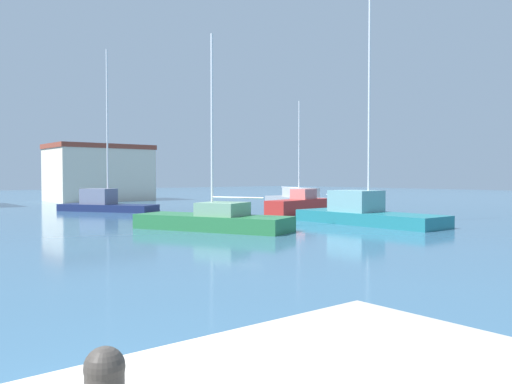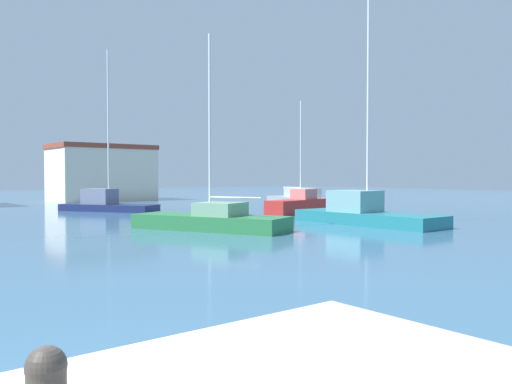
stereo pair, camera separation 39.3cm
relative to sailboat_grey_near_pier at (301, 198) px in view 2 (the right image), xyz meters
name	(u,v)px [view 2 (the right image)]	position (x,y,z in m)	size (l,w,h in m)	color
water	(210,222)	(-17.78, -11.06, -0.59)	(160.00, 160.00, 0.00)	#38607F
sailboat_grey_near_pier	(301,198)	(0.00, 0.00, 0.00)	(4.05, 9.28, 9.85)	gray
sailboat_green_center_channel	(212,220)	(-20.06, -14.64, -0.08)	(5.49, 8.28, 9.66)	#28703D
motorboat_red_far_right	(299,205)	(-8.69, -8.95, 0.02)	(6.34, 2.96, 1.74)	#B22823
sailboat_navy_outer_mooring	(106,203)	(-18.67, 1.89, 0.03)	(5.93, 7.63, 12.21)	#19234C
sailboat_teal_behind_lamppost	(364,212)	(-11.74, -17.33, 0.06)	(2.78, 8.75, 14.01)	#1E707A
waterfront_apartments	(102,173)	(-12.22, 18.52, 2.44)	(10.35, 6.77, 6.05)	beige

